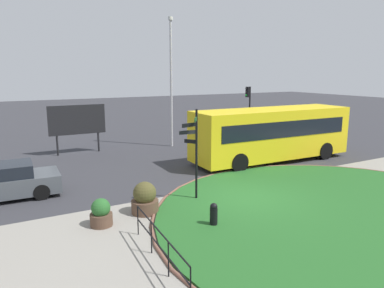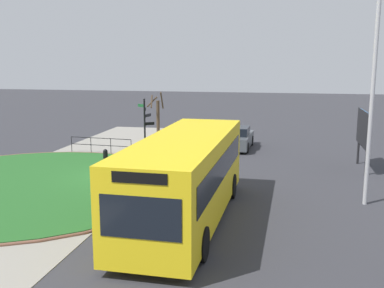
{
  "view_description": "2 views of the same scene",
  "coord_description": "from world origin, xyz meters",
  "px_view_note": "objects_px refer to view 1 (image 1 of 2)",
  "views": [
    {
      "loc": [
        -8.61,
        -11.03,
        5.07
      ],
      "look_at": [
        -0.5,
        3.79,
        1.68
      ],
      "focal_mm": 33.74,
      "sensor_mm": 36.0,
      "label": 1
    },
    {
      "loc": [
        20.11,
        7.95,
        5.6
      ],
      "look_at": [
        0.15,
        3.85,
        1.82
      ],
      "focal_mm": 42.4,
      "sensor_mm": 36.0,
      "label": 2
    }
  ],
  "objects_px": {
    "signpost_directional": "(195,148)",
    "planter_kerbside": "(101,214)",
    "billboard_left": "(77,121)",
    "lamppost_tall": "(171,79)",
    "bollard_foreground": "(214,215)",
    "traffic_light_near": "(248,101)",
    "car_near_lane": "(6,182)",
    "bus_yellow": "(272,133)",
    "planter_near_signpost": "(145,199)"
  },
  "relations": [
    {
      "from": "bus_yellow",
      "to": "traffic_light_near",
      "type": "relative_size",
      "value": 2.42
    },
    {
      "from": "signpost_directional",
      "to": "billboard_left",
      "type": "xyz_separation_m",
      "value": [
        -2.27,
        10.99,
        -0.09
      ]
    },
    {
      "from": "bollard_foreground",
      "to": "planter_near_signpost",
      "type": "xyz_separation_m",
      "value": [
        -1.56,
        2.22,
        0.11
      ]
    },
    {
      "from": "signpost_directional",
      "to": "car_near_lane",
      "type": "relative_size",
      "value": 0.87
    },
    {
      "from": "car_near_lane",
      "to": "bus_yellow",
      "type": "bearing_deg",
      "value": -179.25
    },
    {
      "from": "car_near_lane",
      "to": "lamppost_tall",
      "type": "relative_size",
      "value": 0.49
    },
    {
      "from": "traffic_light_near",
      "to": "planter_kerbside",
      "type": "height_order",
      "value": "traffic_light_near"
    },
    {
      "from": "traffic_light_near",
      "to": "car_near_lane",
      "type": "bearing_deg",
      "value": 19.1
    },
    {
      "from": "planter_near_signpost",
      "to": "planter_kerbside",
      "type": "bearing_deg",
      "value": -168.45
    },
    {
      "from": "bollard_foreground",
      "to": "billboard_left",
      "type": "bearing_deg",
      "value": 96.78
    },
    {
      "from": "signpost_directional",
      "to": "lamppost_tall",
      "type": "distance_m",
      "value": 11.19
    },
    {
      "from": "signpost_directional",
      "to": "traffic_light_near",
      "type": "height_order",
      "value": "traffic_light_near"
    },
    {
      "from": "bus_yellow",
      "to": "planter_near_signpost",
      "type": "xyz_separation_m",
      "value": [
        -9.35,
        -3.98,
        -1.09
      ]
    },
    {
      "from": "bollard_foreground",
      "to": "lamppost_tall",
      "type": "bearing_deg",
      "value": 70.35
    },
    {
      "from": "signpost_directional",
      "to": "bollard_foreground",
      "type": "bearing_deg",
      "value": -104.92
    },
    {
      "from": "signpost_directional",
      "to": "bus_yellow",
      "type": "distance_m",
      "value": 8.04
    },
    {
      "from": "billboard_left",
      "to": "lamppost_tall",
      "type": "bearing_deg",
      "value": -7.57
    },
    {
      "from": "signpost_directional",
      "to": "planter_near_signpost",
      "type": "distance_m",
      "value": 2.77
    },
    {
      "from": "bollard_foreground",
      "to": "lamppost_tall",
      "type": "distance_m",
      "value": 14.12
    },
    {
      "from": "bus_yellow",
      "to": "car_near_lane",
      "type": "xyz_separation_m",
      "value": [
        -13.71,
        0.27,
        -0.97
      ]
    },
    {
      "from": "bus_yellow",
      "to": "car_near_lane",
      "type": "height_order",
      "value": "bus_yellow"
    },
    {
      "from": "signpost_directional",
      "to": "billboard_left",
      "type": "height_order",
      "value": "signpost_directional"
    },
    {
      "from": "bollard_foreground",
      "to": "planter_near_signpost",
      "type": "height_order",
      "value": "planter_near_signpost"
    },
    {
      "from": "traffic_light_near",
      "to": "planter_near_signpost",
      "type": "distance_m",
      "value": 16.23
    },
    {
      "from": "bus_yellow",
      "to": "planter_kerbside",
      "type": "xyz_separation_m",
      "value": [
        -11.04,
        -4.33,
        -1.19
      ]
    },
    {
      "from": "billboard_left",
      "to": "traffic_light_near",
      "type": "bearing_deg",
      "value": -5.22
    },
    {
      "from": "bollard_foreground",
      "to": "car_near_lane",
      "type": "distance_m",
      "value": 8.77
    },
    {
      "from": "billboard_left",
      "to": "planter_kerbside",
      "type": "distance_m",
      "value": 11.85
    },
    {
      "from": "signpost_directional",
      "to": "traffic_light_near",
      "type": "xyz_separation_m",
      "value": [
        10.17,
        9.92,
        0.75
      ]
    },
    {
      "from": "lamppost_tall",
      "to": "planter_kerbside",
      "type": "xyz_separation_m",
      "value": [
        -7.78,
        -10.84,
        -4.16
      ]
    },
    {
      "from": "car_near_lane",
      "to": "planter_near_signpost",
      "type": "xyz_separation_m",
      "value": [
        4.36,
        -4.25,
        -0.12
      ]
    },
    {
      "from": "lamppost_tall",
      "to": "planter_kerbside",
      "type": "distance_m",
      "value": 13.98
    },
    {
      "from": "signpost_directional",
      "to": "planter_kerbside",
      "type": "height_order",
      "value": "signpost_directional"
    },
    {
      "from": "lamppost_tall",
      "to": "planter_near_signpost",
      "type": "bearing_deg",
      "value": -120.15
    },
    {
      "from": "signpost_directional",
      "to": "planter_near_signpost",
      "type": "xyz_separation_m",
      "value": [
        -2.22,
        -0.29,
        -1.63
      ]
    },
    {
      "from": "car_near_lane",
      "to": "bollard_foreground",
      "type": "bearing_deg",
      "value": 134.34
    },
    {
      "from": "bollard_foreground",
      "to": "bus_yellow",
      "type": "xyz_separation_m",
      "value": [
        7.79,
        6.2,
        1.2
      ]
    },
    {
      "from": "lamppost_tall",
      "to": "planter_near_signpost",
      "type": "distance_m",
      "value": 12.8
    },
    {
      "from": "traffic_light_near",
      "to": "planter_kerbside",
      "type": "bearing_deg",
      "value": 36.37
    },
    {
      "from": "lamppost_tall",
      "to": "billboard_left",
      "type": "height_order",
      "value": "lamppost_tall"
    },
    {
      "from": "traffic_light_near",
      "to": "lamppost_tall",
      "type": "bearing_deg",
      "value": -3.1
    },
    {
      "from": "car_near_lane",
      "to": "traffic_light_near",
      "type": "relative_size",
      "value": 1.07
    },
    {
      "from": "bus_yellow",
      "to": "bollard_foreground",
      "type": "bearing_deg",
      "value": -140.31
    },
    {
      "from": "billboard_left",
      "to": "planter_kerbside",
      "type": "height_order",
      "value": "billboard_left"
    },
    {
      "from": "car_near_lane",
      "to": "planter_kerbside",
      "type": "bearing_deg",
      "value": 122.04
    },
    {
      "from": "bollard_foreground",
      "to": "traffic_light_near",
      "type": "xyz_separation_m",
      "value": [
        10.83,
        12.42,
        2.48
      ]
    },
    {
      "from": "bus_yellow",
      "to": "planter_near_signpost",
      "type": "bearing_deg",
      "value": -155.74
    },
    {
      "from": "traffic_light_near",
      "to": "bollard_foreground",
      "type": "bearing_deg",
      "value": 48.44
    },
    {
      "from": "car_near_lane",
      "to": "planter_kerbside",
      "type": "xyz_separation_m",
      "value": [
        2.67,
        -4.6,
        -0.22
      ]
    },
    {
      "from": "bollard_foreground",
      "to": "lamppost_tall",
      "type": "xyz_separation_m",
      "value": [
        4.54,
        12.71,
        4.16
      ]
    }
  ]
}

